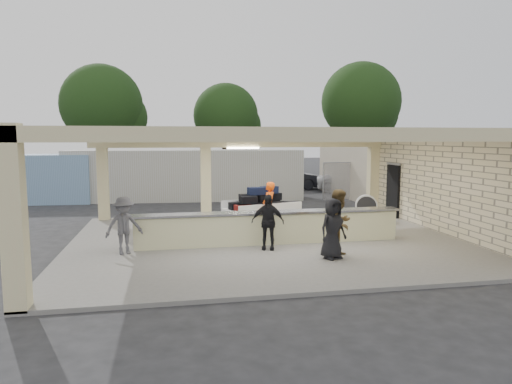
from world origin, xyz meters
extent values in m
plane|color=#242426|center=(0.00, 0.00, 0.00)|extent=(120.00, 120.00, 0.00)
cube|color=slate|center=(0.00, 0.00, 0.05)|extent=(12.00, 10.00, 0.10)
cube|color=beige|center=(0.00, 0.00, 3.50)|extent=(12.00, 10.00, 0.02)
cube|color=beige|center=(6.00, 0.00, 1.75)|extent=(0.02, 10.00, 3.50)
cube|color=black|center=(5.94, 3.20, 1.15)|extent=(0.10, 0.95, 2.10)
cube|color=beige|center=(0.00, 4.75, 3.20)|extent=(12.00, 0.50, 0.60)
cube|color=beige|center=(0.00, -4.85, 3.35)|extent=(12.00, 0.30, 0.30)
cube|color=beige|center=(-5.50, 4.75, 1.80)|extent=(0.40, 0.40, 3.50)
cube|color=beige|center=(-1.50, 4.75, 1.80)|extent=(0.40, 0.40, 3.50)
cube|color=beige|center=(5.80, 4.80, 1.80)|extent=(0.40, 0.40, 3.50)
cube|color=beige|center=(-5.80, -4.80, 1.80)|extent=(0.40, 0.40, 3.50)
cube|color=white|center=(0.00, 4.50, 2.88)|extent=(1.30, 0.12, 0.06)
cube|color=#FFEABF|center=(3.80, 1.50, 3.47)|extent=(0.55, 0.55, 0.04)
cube|color=#FFEABF|center=(3.80, -0.50, 3.47)|extent=(0.55, 0.55, 0.04)
cube|color=#FFEABF|center=(3.80, -2.50, 3.47)|extent=(0.55, 0.55, 0.04)
cube|color=beige|center=(0.00, -0.50, 0.55)|extent=(8.00, 0.50, 0.90)
cube|color=#B7B7BC|center=(0.00, -0.50, 1.05)|extent=(8.20, 0.58, 0.06)
cube|color=silver|center=(0.25, 2.06, 0.69)|extent=(2.79, 2.12, 0.12)
cylinder|color=black|center=(-0.55, 1.26, 0.30)|extent=(0.23, 0.41, 0.39)
cylinder|color=black|center=(-0.85, 2.30, 0.30)|extent=(0.23, 0.41, 0.39)
cylinder|color=black|center=(1.35, 1.82, 0.30)|extent=(0.23, 0.41, 0.39)
cylinder|color=black|center=(1.04, 2.86, 0.30)|extent=(0.23, 0.41, 0.39)
cube|color=silver|center=(0.04, 2.77, 0.89)|extent=(2.38, 0.75, 0.30)
cube|color=silver|center=(0.46, 1.35, 0.89)|extent=(2.38, 0.75, 0.30)
cube|color=black|center=(-0.43, 1.55, 0.88)|extent=(0.66, 0.52, 0.26)
cube|color=black|center=(0.24, 1.75, 0.88)|extent=(0.66, 0.52, 0.26)
cube|color=black|center=(0.90, 1.94, 0.88)|extent=(0.66, 0.52, 0.26)
cube|color=black|center=(-0.59, 2.12, 0.88)|extent=(0.66, 0.52, 0.26)
cube|color=black|center=(0.07, 2.31, 0.88)|extent=(0.66, 0.52, 0.26)
cube|color=black|center=(0.73, 2.51, 0.88)|extent=(0.66, 0.52, 0.26)
cube|color=black|center=(-0.27, 1.70, 1.15)|extent=(0.66, 0.52, 0.26)
cube|color=black|center=(0.34, 2.09, 1.15)|extent=(0.66, 0.52, 0.26)
cube|color=black|center=(0.76, 2.42, 1.15)|extent=(0.66, 0.52, 0.26)
cube|color=black|center=(-0.22, 2.23, 1.15)|extent=(0.66, 0.52, 0.26)
cube|color=black|center=(0.06, 2.00, 1.41)|extent=(0.66, 0.52, 0.26)
cube|color=black|center=(0.60, 2.26, 1.41)|extent=(0.66, 0.52, 0.26)
cube|color=#590F0C|center=(-0.49, 1.43, 0.88)|extent=(0.66, 0.52, 0.26)
cylinder|color=silver|center=(4.70, 2.99, 0.62)|extent=(0.90, 0.56, 0.85)
cylinder|color=black|center=(4.70, 2.99, 0.62)|extent=(0.82, 0.56, 0.76)
cube|color=silver|center=(4.42, 2.99, 0.24)|extent=(0.06, 0.47, 0.28)
cube|color=silver|center=(4.99, 2.99, 0.24)|extent=(0.06, 0.47, 0.28)
imported|color=#F5500C|center=(0.35, 1.24, 0.95)|extent=(0.65, 0.70, 1.70)
imported|color=brown|center=(1.51, -2.33, 1.01)|extent=(0.94, 0.84, 1.82)
imported|color=black|center=(-0.22, -1.22, 0.90)|extent=(0.99, 0.59, 1.59)
imported|color=#525157|center=(-4.21, -1.00, 0.90)|extent=(1.09, 0.69, 1.59)
imported|color=black|center=(1.24, -2.53, 0.91)|extent=(0.85, 0.58, 1.62)
imported|color=silver|center=(8.37, 12.21, 0.69)|extent=(5.35, 4.09, 1.38)
imported|color=silver|center=(10.50, 12.78, 0.72)|extent=(4.81, 2.54, 1.44)
imported|color=black|center=(4.49, 14.56, 0.73)|extent=(4.54, 2.11, 1.46)
cube|color=beige|center=(-2.05, 10.78, 1.33)|extent=(12.40, 3.36, 2.65)
cylinder|color=gray|center=(5.00, 9.00, 1.00)|extent=(0.06, 0.06, 2.00)
cylinder|color=gray|center=(7.00, 9.00, 1.00)|extent=(0.06, 0.06, 2.00)
cylinder|color=gray|center=(9.00, 9.00, 1.00)|extent=(0.06, 0.06, 2.00)
cylinder|color=gray|center=(11.00, 9.00, 1.00)|extent=(0.06, 0.06, 2.00)
cylinder|color=gray|center=(13.00, 9.00, 1.00)|extent=(0.06, 0.06, 2.00)
cylinder|color=gray|center=(15.00, 9.00, 1.00)|extent=(0.06, 0.06, 2.00)
cube|color=gray|center=(11.00, 9.00, 1.00)|extent=(12.00, 0.02, 2.00)
cylinder|color=gray|center=(11.00, 9.00, 2.00)|extent=(12.00, 0.05, 0.05)
cylinder|color=#382619|center=(-8.00, 24.00, 2.25)|extent=(0.70, 0.70, 4.50)
sphere|color=black|center=(-8.00, 24.00, 5.85)|extent=(6.30, 6.30, 6.30)
sphere|color=black|center=(-6.80, 24.60, 4.95)|extent=(4.50, 4.50, 4.50)
cylinder|color=#382619|center=(2.00, 26.00, 2.00)|extent=(0.70, 0.70, 4.00)
sphere|color=black|center=(2.00, 26.00, 5.20)|extent=(5.60, 5.60, 5.60)
sphere|color=black|center=(3.20, 26.60, 4.40)|extent=(4.00, 4.00, 4.00)
cylinder|color=#382619|center=(14.00, 25.00, 2.50)|extent=(0.70, 0.70, 5.00)
sphere|color=black|center=(14.00, 25.00, 6.50)|extent=(7.00, 7.00, 7.00)
sphere|color=black|center=(15.20, 25.60, 5.50)|extent=(5.00, 5.00, 5.00)
cube|color=#B9AC93|center=(9.50, 10.00, 1.60)|extent=(6.00, 8.00, 3.20)
camera|label=1|loc=(-2.97, -13.76, 3.28)|focal=32.00mm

